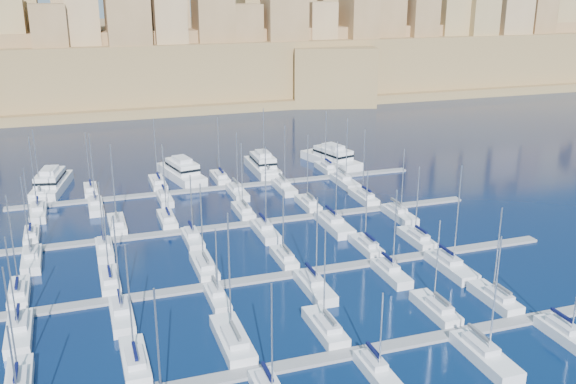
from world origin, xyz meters
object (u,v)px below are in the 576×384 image
object	(u,v)px
sailboat_0	(19,383)
motor_yacht_a	(51,183)
motor_yacht_b	(182,171)
motor_yacht_d	(332,158)
motor_yacht_c	(262,165)
sailboat_2	(233,340)
sailboat_4	(436,309)

from	to	relation	value
sailboat_0	motor_yacht_a	size ratio (longest dim) A/B	0.78
motor_yacht_b	motor_yacht_d	distance (m)	35.17
motor_yacht_b	motor_yacht_c	bearing A→B (deg)	-2.01
sailboat_2	motor_yacht_d	xyz separation A→B (m)	(41.23, 69.59, 0.95)
motor_yacht_b	motor_yacht_c	xyz separation A→B (m)	(18.05, -0.63, -0.00)
motor_yacht_c	motor_yacht_d	world-z (taller)	same
motor_yacht_a	motor_yacht_c	world-z (taller)	same
motor_yacht_a	motor_yacht_b	size ratio (longest dim) A/B	1.01
sailboat_4	motor_yacht_a	bearing A→B (deg)	123.74
sailboat_4	motor_yacht_a	distance (m)	84.64
sailboat_2	motor_yacht_a	size ratio (longest dim) A/B	0.93
sailboat_4	motor_yacht_a	xyz separation A→B (m)	(-47.01, 70.38, 0.99)
motor_yacht_c	motor_yacht_d	xyz separation A→B (m)	(17.12, 0.87, 0.00)
motor_yacht_d	sailboat_4	bearing A→B (deg)	-101.84
motor_yacht_b	sailboat_2	bearing A→B (deg)	-94.99
sailboat_0	motor_yacht_d	xyz separation A→B (m)	(64.34, 70.52, 0.99)
sailboat_4	motor_yacht_b	xyz separation A→B (m)	(-20.39, 70.26, 0.99)
motor_yacht_a	motor_yacht_d	size ratio (longest dim) A/B	0.98
sailboat_0	motor_yacht_d	world-z (taller)	sailboat_0
sailboat_4	motor_yacht_c	distance (m)	69.67
sailboat_2	sailboat_4	distance (m)	26.47
sailboat_2	motor_yacht_d	size ratio (longest dim) A/B	0.92
motor_yacht_b	motor_yacht_d	xyz separation A→B (m)	(35.17, 0.23, -0.00)
motor_yacht_a	motor_yacht_c	bearing A→B (deg)	-0.97
sailboat_2	motor_yacht_b	xyz separation A→B (m)	(6.06, 69.36, 0.95)
motor_yacht_b	motor_yacht_c	world-z (taller)	same
sailboat_0	motor_yacht_c	xyz separation A→B (m)	(47.22, 69.66, 0.99)
motor_yacht_d	sailboat_0	bearing A→B (deg)	-132.37
motor_yacht_d	sailboat_2	bearing A→B (deg)	-120.64
motor_yacht_c	motor_yacht_d	distance (m)	17.14
sailboat_0	sailboat_4	xyz separation A→B (m)	(49.56, 0.03, -0.01)
sailboat_4	motor_yacht_c	size ratio (longest dim) A/B	0.82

